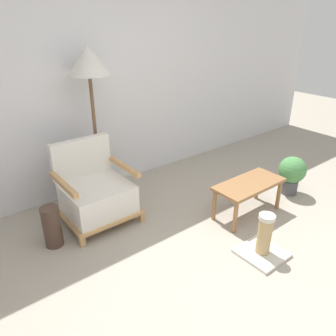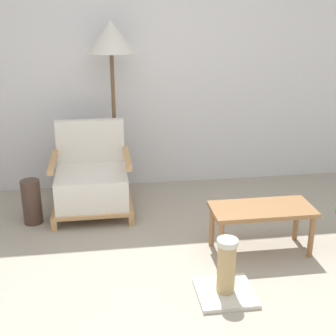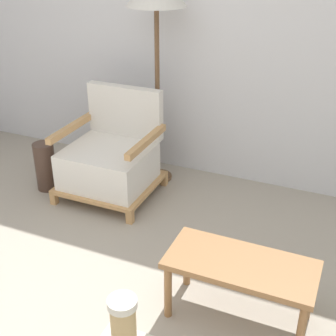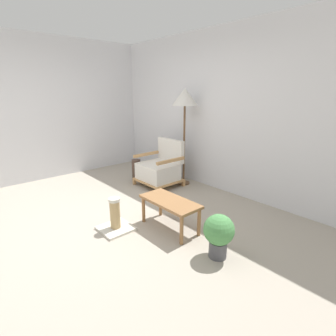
# 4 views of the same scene
# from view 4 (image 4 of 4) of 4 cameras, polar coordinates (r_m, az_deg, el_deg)

# --- Properties ---
(ground_plane) EXTENTS (14.00, 14.00, 0.00)m
(ground_plane) POSITION_cam_4_polar(r_m,az_deg,el_deg) (3.65, -16.09, -11.91)
(ground_plane) COLOR #A89E8E
(wall_back) EXTENTS (8.00, 0.06, 2.70)m
(wall_back) POSITION_cam_4_polar(r_m,az_deg,el_deg) (4.71, 9.64, 12.00)
(wall_back) COLOR silver
(wall_back) RESTS_ON ground_plane
(wall_left) EXTENTS (0.06, 8.00, 2.70)m
(wall_left) POSITION_cam_4_polar(r_m,az_deg,el_deg) (5.70, -23.48, 11.63)
(wall_left) COLOR silver
(wall_left) RESTS_ON ground_plane
(armchair) EXTENTS (0.73, 0.68, 0.84)m
(armchair) POSITION_cam_4_polar(r_m,az_deg,el_deg) (4.85, -1.80, -0.20)
(armchair) COLOR tan
(armchair) RESTS_ON ground_plane
(floor_lamp) EXTENTS (0.46, 0.46, 1.75)m
(floor_lamp) POSITION_cam_4_polar(r_m,az_deg,el_deg) (4.72, 3.69, 14.48)
(floor_lamp) COLOR brown
(floor_lamp) RESTS_ON ground_plane
(coffee_table) EXTENTS (0.81, 0.37, 0.39)m
(coffee_table) POSITION_cam_4_polar(r_m,az_deg,el_deg) (3.31, 0.41, -7.92)
(coffee_table) COLOR olive
(coffee_table) RESTS_ON ground_plane
(vase) EXTENTS (0.17, 0.17, 0.41)m
(vase) POSITION_cam_4_polar(r_m,az_deg,el_deg) (5.20, -6.92, -0.35)
(vase) COLOR #473328
(vase) RESTS_ON ground_plane
(potted_plant) EXTENTS (0.32, 0.32, 0.48)m
(potted_plant) POSITION_cam_4_polar(r_m,az_deg,el_deg) (2.84, 10.98, -13.70)
(potted_plant) COLOR #4C4C51
(potted_plant) RESTS_ON ground_plane
(scratching_post) EXTENTS (0.39, 0.39, 0.43)m
(scratching_post) POSITION_cam_4_polar(r_m,az_deg,el_deg) (3.42, -11.38, -10.88)
(scratching_post) COLOR beige
(scratching_post) RESTS_ON ground_plane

